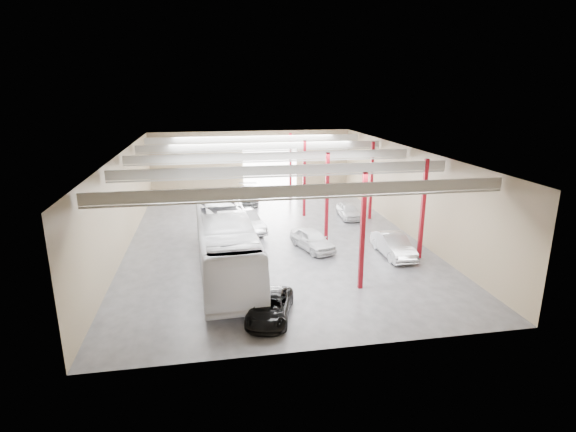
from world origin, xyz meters
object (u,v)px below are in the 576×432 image
object	(u,v)px
car_row_b	(245,221)
car_right_far	(348,211)
car_row_a	(312,240)
black_sedan	(270,307)
coach_bus	(225,244)
car_right_near	(393,245)
car_row_c	(248,195)

from	to	relation	value
car_row_b	car_right_far	world-z (taller)	car_row_b
car_row_a	black_sedan	bearing A→B (deg)	-132.83
black_sedan	car_row_a	bearing A→B (deg)	81.63
coach_bus	car_row_a	distance (m)	7.29
car_row_a	car_right_far	xyz separation A→B (m)	(5.16, 7.58, -0.07)
coach_bus	car_right_far	size ratio (longest dim) A/B	3.48
black_sedan	car_row_b	size ratio (longest dim) A/B	0.86
car_row_b	car_right_near	bearing A→B (deg)	-54.53
car_right_near	car_right_far	distance (m)	9.88
coach_bus	car_right_near	size ratio (longest dim) A/B	2.90
car_row_a	car_right_near	size ratio (longest dim) A/B	0.92
car_right_near	car_row_b	bearing A→B (deg)	142.13
black_sedan	car_right_far	distance (m)	19.79
car_row_a	car_right_far	bearing A→B (deg)	37.85
car_right_near	car_row_c	bearing A→B (deg)	116.27
black_sedan	car_row_c	bearing A→B (deg)	104.03
coach_bus	car_row_b	bearing A→B (deg)	74.52
car_row_c	car_right_near	bearing A→B (deg)	-57.48
black_sedan	car_row_b	bearing A→B (deg)	106.54
car_row_c	car_right_near	xyz separation A→B (m)	(8.78, -17.29, -0.01)
black_sedan	car_row_a	world-z (taller)	car_row_a
car_row_b	car_row_a	bearing A→B (deg)	-66.43
car_row_a	car_row_c	bearing A→B (deg)	84.92
car_right_far	coach_bus	bearing A→B (deg)	-135.35
coach_bus	car_right_far	world-z (taller)	coach_bus
car_right_far	car_row_c	bearing A→B (deg)	140.96
car_right_near	car_right_far	world-z (taller)	car_right_near
car_right_near	car_right_far	size ratio (longest dim) A/B	1.20
black_sedan	car_right_far	size ratio (longest dim) A/B	1.12
coach_bus	car_right_near	bearing A→B (deg)	1.92
car_row_a	coach_bus	bearing A→B (deg)	-171.65
coach_bus	car_right_far	distance (m)	15.88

